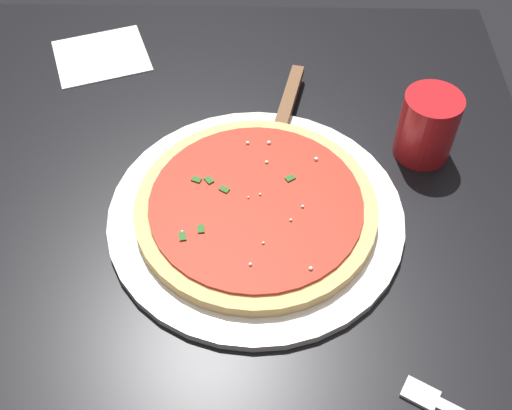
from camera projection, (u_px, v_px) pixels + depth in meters
restaurant_table at (221, 278)px, 0.89m from camera, size 0.86×0.94×0.74m
serving_plate at (256, 212)px, 0.78m from camera, size 0.37×0.37×0.01m
pizza at (256, 205)px, 0.77m from camera, size 0.30×0.30×0.02m
pizza_server at (284, 116)px, 0.88m from camera, size 0.09×0.22×0.01m
cup_tall_drink at (427, 126)px, 0.82m from camera, size 0.08×0.08×0.10m
napkin_folded_right at (101, 56)px, 0.99m from camera, size 0.18×0.17×0.00m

